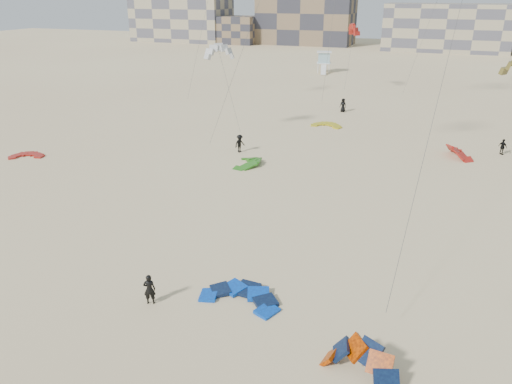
% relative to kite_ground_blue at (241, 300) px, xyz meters
% --- Properties ---
extents(ground, '(320.00, 320.00, 0.00)m').
position_rel_kite_ground_blue_xyz_m(ground, '(-2.35, -0.81, 0.00)').
color(ground, beige).
rests_on(ground, ground).
extents(kite_ground_blue, '(4.26, 4.45, 1.04)m').
position_rel_kite_ground_blue_xyz_m(kite_ground_blue, '(0.00, 0.00, 0.00)').
color(kite_ground_blue, blue).
rests_on(kite_ground_blue, ground).
extents(kite_ground_orange, '(4.86, 4.86, 3.62)m').
position_rel_kite_ground_blue_xyz_m(kite_ground_orange, '(6.87, -3.50, 0.00)').
color(kite_ground_orange, '#FF5100').
rests_on(kite_ground_orange, ground).
extents(kite_ground_red, '(4.11, 4.19, 0.58)m').
position_rel_kite_ground_blue_xyz_m(kite_ground_red, '(-29.00, 15.43, 0.00)').
color(kite_ground_red, red).
rests_on(kite_ground_red, ground).
extents(kite_ground_green, '(4.38, 4.16, 1.81)m').
position_rel_kite_ground_blue_xyz_m(kite_ground_green, '(-7.81, 20.89, 0.00)').
color(kite_ground_green, '#27781E').
rests_on(kite_ground_green, ground).
extents(kite_ground_red_far, '(4.65, 4.55, 3.34)m').
position_rel_kite_ground_blue_xyz_m(kite_ground_red_far, '(11.00, 30.24, 0.00)').
color(kite_ground_red_far, red).
rests_on(kite_ground_red_far, ground).
extents(kite_ground_yellow, '(3.61, 3.79, 0.80)m').
position_rel_kite_ground_blue_xyz_m(kite_ground_yellow, '(-3.91, 37.45, 0.00)').
color(kite_ground_yellow, gold).
rests_on(kite_ground_yellow, ground).
extents(kitesurfer_main, '(0.73, 0.62, 1.71)m').
position_rel_kite_ground_blue_xyz_m(kitesurfer_main, '(-4.32, -1.92, 0.86)').
color(kitesurfer_main, black).
rests_on(kitesurfer_main, ground).
extents(kitesurfer_c, '(1.14, 1.35, 1.82)m').
position_rel_kite_ground_blue_xyz_m(kitesurfer_c, '(-9.84, 24.15, 0.91)').
color(kitesurfer_c, black).
rests_on(kitesurfer_c, ground).
extents(kitesurfer_d, '(0.96, 0.91, 1.60)m').
position_rel_kite_ground_blue_xyz_m(kitesurfer_d, '(15.01, 32.47, 0.80)').
color(kitesurfer_d, black).
rests_on(kitesurfer_d, ground).
extents(kitesurfer_e, '(0.97, 0.72, 1.81)m').
position_rel_kite_ground_blue_xyz_m(kitesurfer_e, '(-3.60, 45.79, 0.90)').
color(kitesurfer_e, black).
rests_on(kitesurfer_e, ground).
extents(kite_fly_grey, '(4.97, 4.37, 9.36)m').
position_rel_kite_ground_blue_xyz_m(kite_fly_grey, '(-14.05, 29.08, 9.06)').
color(kite_fly_grey, white).
rests_on(kite_fly_grey, ground).
extents(kite_fly_red, '(4.25, 5.24, 9.68)m').
position_rel_kite_ground_blue_xyz_m(kite_fly_red, '(-5.24, 59.84, 9.50)').
color(kite_fly_red, red).
rests_on(kite_fly_red, ground).
extents(lifeguard_tower_far, '(3.43, 5.85, 4.04)m').
position_rel_kite_ground_blue_xyz_m(lifeguard_tower_far, '(-14.09, 79.18, 2.00)').
color(lifeguard_tower_far, white).
rests_on(lifeguard_tower_far, ground).
extents(condo_west_a, '(30.00, 15.00, 14.00)m').
position_rel_kite_ground_blue_xyz_m(condo_west_a, '(-72.35, 129.19, 7.00)').
color(condo_west_a, tan).
rests_on(condo_west_a, ground).
extents(condo_west_b, '(28.00, 14.00, 18.00)m').
position_rel_kite_ground_blue_xyz_m(condo_west_b, '(-32.35, 133.19, 9.00)').
color(condo_west_b, '#776148').
rests_on(condo_west_b, ground).
extents(condo_mid, '(32.00, 16.00, 12.00)m').
position_rel_kite_ground_blue_xyz_m(condo_mid, '(7.65, 129.19, 6.00)').
color(condo_mid, tan).
rests_on(condo_mid, ground).
extents(condo_fill_left, '(12.00, 10.00, 8.00)m').
position_rel_kite_ground_blue_xyz_m(condo_fill_left, '(-52.35, 127.19, 4.00)').
color(condo_fill_left, '#776148').
rests_on(condo_fill_left, ground).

